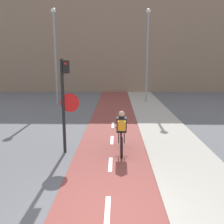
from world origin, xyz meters
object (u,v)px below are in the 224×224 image
traffic_light_pole (65,96)px  street_lamp_sidewalk (147,47)px  cyclist_near (121,134)px  street_lamp_far (55,47)px

traffic_light_pole → street_lamp_sidewalk: bearing=69.6°
traffic_light_pole → cyclist_near: 2.40m
traffic_light_pole → street_lamp_sidewalk: (4.16, 11.21, 2.24)m
street_lamp_far → street_lamp_sidewalk: 6.97m
traffic_light_pole → cyclist_near: size_ratio=1.96×
traffic_light_pole → street_lamp_sidewalk: street_lamp_sidewalk is taller
traffic_light_pole → cyclist_near: (1.99, -0.02, -1.35)m
street_lamp_sidewalk → cyclist_near: bearing=-101.0°
traffic_light_pole → street_lamp_far: (-2.69, 9.97, 2.15)m
street_lamp_far → cyclist_near: 11.57m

